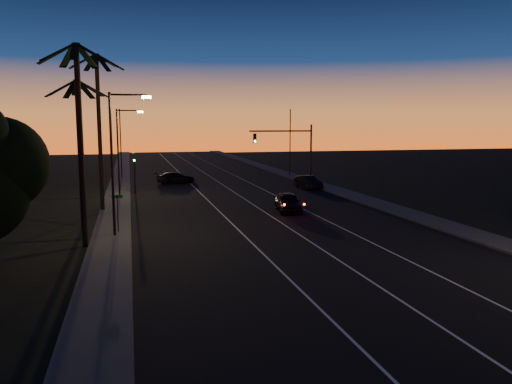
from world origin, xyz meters
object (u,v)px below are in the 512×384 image
object	(u,v)px
lead_car	(288,202)
right_car	(308,182)
signal_mast	(291,145)
cross_car	(176,178)

from	to	relation	value
lead_car	right_car	world-z (taller)	lead_car
signal_mast	right_car	distance (m)	4.51
signal_mast	right_car	world-z (taller)	signal_mast
right_car	cross_car	size ratio (longest dim) A/B	0.88
right_car	cross_car	distance (m)	15.97
signal_mast	lead_car	xyz separation A→B (m)	(-4.70, -13.84, -4.01)
lead_car	cross_car	bearing A→B (deg)	108.24
lead_car	signal_mast	bearing A→B (deg)	71.23
signal_mast	cross_car	world-z (taller)	signal_mast
cross_car	signal_mast	bearing A→B (deg)	-33.10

